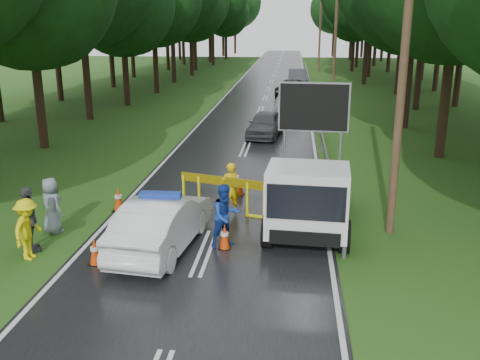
# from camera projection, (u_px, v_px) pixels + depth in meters

# --- Properties ---
(ground) EXTENTS (160.00, 160.00, 0.00)m
(ground) POSITION_uv_depth(u_px,v_px,m) (205.00, 253.00, 14.41)
(ground) COLOR #234D16
(ground) RESTS_ON ground
(road) EXTENTS (7.00, 140.00, 0.02)m
(road) POSITION_uv_depth(u_px,v_px,m) (265.00, 98.00, 43.00)
(road) COLOR black
(road) RESTS_ON ground
(guardrail) EXTENTS (0.12, 60.06, 0.70)m
(guardrail) POSITION_uv_depth(u_px,v_px,m) (312.00, 92.00, 42.18)
(guardrail) COLOR gray
(guardrail) RESTS_ON ground
(utility_pole_near) EXTENTS (1.40, 0.24, 10.00)m
(utility_pole_near) POSITION_uv_depth(u_px,v_px,m) (404.00, 57.00, 14.37)
(utility_pole_near) COLOR #44321F
(utility_pole_near) RESTS_ON ground
(utility_pole_mid) EXTENTS (1.40, 0.24, 10.00)m
(utility_pole_mid) POSITION_uv_depth(u_px,v_px,m) (336.00, 34.00, 39.15)
(utility_pole_mid) COLOR #44321F
(utility_pole_mid) RESTS_ON ground
(utility_pole_far) EXTENTS (1.40, 0.24, 10.00)m
(utility_pole_far) POSITION_uv_depth(u_px,v_px,m) (320.00, 28.00, 63.93)
(utility_pole_far) COLOR #44321F
(utility_pole_far) RESTS_ON ground
(police_sedan) EXTENTS (2.09, 4.63, 1.62)m
(police_sedan) POSITION_uv_depth(u_px,v_px,m) (162.00, 224.00, 14.44)
(police_sedan) COLOR white
(police_sedan) RESTS_ON ground
(work_truck) EXTENTS (2.66, 5.38, 4.18)m
(work_truck) POSITION_uv_depth(u_px,v_px,m) (309.00, 194.00, 15.69)
(work_truck) COLOR gray
(work_truck) RESTS_ON ground
(barrier) EXTENTS (2.85, 0.94, 1.23)m
(barrier) POSITION_uv_depth(u_px,v_px,m) (223.00, 186.00, 17.12)
(barrier) COLOR #FEF40D
(barrier) RESTS_ON ground
(officer) EXTENTS (0.72, 0.62, 1.67)m
(officer) POSITION_uv_depth(u_px,v_px,m) (230.00, 188.00, 17.19)
(officer) COLOR yellow
(officer) RESTS_ON ground
(civilian) EXTENTS (1.10, 1.06, 1.78)m
(civilian) POSITION_uv_depth(u_px,v_px,m) (226.00, 216.00, 14.58)
(civilian) COLOR navy
(civilian) RESTS_ON ground
(bystander_left) EXTENTS (0.70, 1.11, 1.65)m
(bystander_left) POSITION_uv_depth(u_px,v_px,m) (28.00, 229.00, 13.83)
(bystander_left) COLOR yellow
(bystander_left) RESTS_ON ground
(bystander_mid) EXTENTS (1.01, 1.12, 1.83)m
(bystander_mid) POSITION_uv_depth(u_px,v_px,m) (29.00, 220.00, 14.25)
(bystander_mid) COLOR #404348
(bystander_mid) RESTS_ON ground
(bystander_right) EXTENTS (0.97, 0.89, 1.67)m
(bystander_right) POSITION_uv_depth(u_px,v_px,m) (51.00, 206.00, 15.56)
(bystander_right) COLOR gray
(bystander_right) RESTS_ON ground
(queue_car_first) EXTENTS (2.09, 4.18, 1.37)m
(queue_car_first) POSITION_uv_depth(u_px,v_px,m) (265.00, 124.00, 28.52)
(queue_car_first) COLOR #393B40
(queue_car_first) RESTS_ON ground
(queue_car_second) EXTENTS (1.90, 4.54, 1.31)m
(queue_car_second) POSITION_uv_depth(u_px,v_px,m) (287.00, 104.00, 35.51)
(queue_car_second) COLOR #989B9F
(queue_car_second) RESTS_ON ground
(queue_car_third) EXTENTS (2.76, 5.16, 1.38)m
(queue_car_third) POSITION_uv_depth(u_px,v_px,m) (291.00, 88.00, 43.56)
(queue_car_third) COLOR black
(queue_car_third) RESTS_ON ground
(queue_car_fourth) EXTENTS (1.82, 4.81, 1.57)m
(queue_car_fourth) POSITION_uv_depth(u_px,v_px,m) (298.00, 77.00, 50.92)
(queue_car_fourth) COLOR #383B3F
(queue_car_fourth) RESTS_ON ground
(cone_near_left) EXTENTS (0.35, 0.35, 0.74)m
(cone_near_left) POSITION_uv_depth(u_px,v_px,m) (95.00, 252.00, 13.61)
(cone_near_left) COLOR black
(cone_near_left) RESTS_ON ground
(cone_center) EXTENTS (0.35, 0.35, 0.73)m
(cone_center) POSITION_uv_depth(u_px,v_px,m) (225.00, 237.00, 14.55)
(cone_center) COLOR black
(cone_center) RESTS_ON ground
(cone_far) EXTENTS (0.31, 0.31, 0.65)m
(cone_far) POSITION_uv_depth(u_px,v_px,m) (240.00, 187.00, 19.04)
(cone_far) COLOR black
(cone_far) RESTS_ON ground
(cone_left_mid) EXTENTS (0.39, 0.39, 0.82)m
(cone_left_mid) POSITION_uv_depth(u_px,v_px,m) (118.00, 199.00, 17.48)
(cone_left_mid) COLOR black
(cone_left_mid) RESTS_ON ground
(cone_right) EXTENTS (0.38, 0.38, 0.80)m
(cone_right) POSITION_uv_depth(u_px,v_px,m) (295.00, 191.00, 18.36)
(cone_right) COLOR black
(cone_right) RESTS_ON ground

